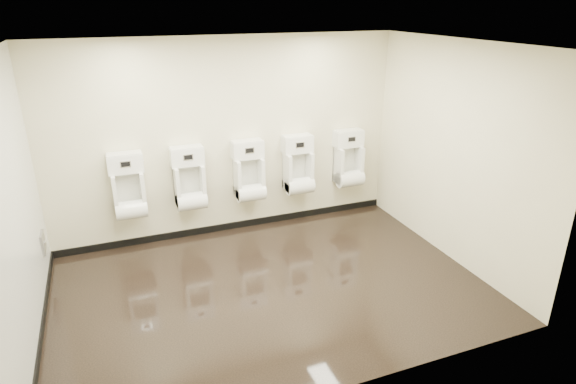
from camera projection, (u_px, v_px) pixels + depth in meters
name	position (u px, v px, depth m)	size (l,w,h in m)	color
ground	(271.00, 288.00, 5.77)	(5.00, 3.50, 0.00)	black
ceiling	(267.00, 46.00, 4.73)	(5.00, 3.50, 0.00)	silver
back_wall	(228.00, 139.00, 6.77)	(5.00, 0.02, 2.80)	beige
front_wall	(343.00, 251.00, 3.74)	(5.00, 0.02, 2.80)	beige
left_wall	(12.00, 213.00, 4.41)	(0.02, 3.50, 2.80)	beige
right_wall	(455.00, 154.00, 6.10)	(0.02, 3.50, 2.80)	beige
tile_overlay_left	(13.00, 213.00, 4.41)	(0.01, 3.50, 2.80)	white
skirting_back	(233.00, 226.00, 7.26)	(5.00, 0.02, 0.10)	black
skirting_left	(41.00, 333.00, 4.92)	(0.02, 3.50, 0.10)	black
access_panel	(43.00, 243.00, 5.79)	(0.04, 0.25, 0.25)	#9E9EA3
urinal_0	(129.00, 191.00, 6.35)	(0.46, 0.35, 0.86)	white
urinal_1	(190.00, 183.00, 6.62)	(0.46, 0.35, 0.86)	white
urinal_2	(249.00, 175.00, 6.91)	(0.46, 0.35, 0.86)	white
urinal_3	(298.00, 169.00, 7.17)	(0.46, 0.35, 0.86)	white
urinal_4	(349.00, 162.00, 7.46)	(0.46, 0.35, 0.86)	white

